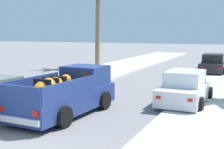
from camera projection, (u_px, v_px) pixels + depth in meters
The scene contains 6 objects.
sidewalk_left at pixel (64, 82), 20.30m from camera, with size 4.83×60.00×0.12m, color beige.
curb_left at pixel (78, 83), 19.90m from camera, with size 0.16×60.00×0.10m, color silver.
curb_right at pixel (213, 93), 16.64m from camera, with size 0.16×60.00×0.10m, color silver.
pickup_truck at pixel (67, 94), 12.54m from camera, with size 2.42×5.31×1.80m.
car_right_near at pixel (213, 64), 24.85m from camera, with size 2.03×4.26×1.54m.
car_left_mid at pixel (185, 89), 14.27m from camera, with size 2.10×4.29×1.54m.
Camera 1 is at (5.76, -5.13, 3.27)m, focal length 50.58 mm.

